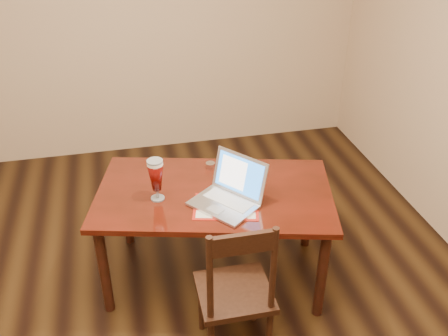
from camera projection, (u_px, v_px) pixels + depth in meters
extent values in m
cube|color=tan|center=(105.00, 8.00, 4.16)|extent=(4.50, 0.01, 2.70)
cube|color=#4F120A|center=(214.00, 194.00, 3.03)|extent=(1.57, 1.13, 0.04)
cylinder|color=black|center=(104.00, 270.00, 2.94)|extent=(0.06, 0.06, 0.63)
cylinder|color=black|center=(322.00, 274.00, 2.91)|extent=(0.06, 0.06, 0.63)
cylinder|color=black|center=(126.00, 206.00, 3.50)|extent=(0.06, 0.06, 0.63)
cylinder|color=black|center=(309.00, 209.00, 3.47)|extent=(0.06, 0.06, 0.63)
cube|color=#A2180F|center=(226.00, 207.00, 2.88)|extent=(0.43, 0.35, 0.00)
cube|color=beige|center=(226.00, 206.00, 2.88)|extent=(0.38, 0.31, 0.00)
cube|color=silver|center=(223.00, 205.00, 2.88)|extent=(0.42, 0.44, 0.02)
cube|color=#B8B8BC|center=(228.00, 200.00, 2.91)|extent=(0.27, 0.30, 0.00)
cube|color=#B5B4B9|center=(215.00, 209.00, 2.83)|extent=(0.11, 0.11, 0.00)
cube|color=silver|center=(240.00, 175.00, 2.92)|extent=(0.28, 0.33, 0.24)
cube|color=blue|center=(239.00, 175.00, 2.91)|extent=(0.24, 0.28, 0.20)
cube|color=white|center=(233.00, 173.00, 2.93)|extent=(0.15, 0.17, 0.17)
cylinder|color=silver|center=(158.00, 198.00, 2.95)|extent=(0.08, 0.08, 0.01)
cylinder|color=silver|center=(157.00, 193.00, 2.93)|extent=(0.01, 0.01, 0.06)
cylinder|color=white|center=(155.00, 163.00, 2.83)|extent=(0.09, 0.09, 0.02)
cylinder|color=silver|center=(155.00, 161.00, 2.82)|extent=(0.09, 0.09, 0.01)
cylinder|color=silver|center=(210.00, 166.00, 3.25)|extent=(0.06, 0.06, 0.04)
cylinder|color=silver|center=(227.00, 164.00, 3.27)|extent=(0.06, 0.06, 0.04)
cube|color=black|center=(234.00, 292.00, 2.67)|extent=(0.39, 0.38, 0.04)
cylinder|color=black|center=(269.00, 336.00, 2.68)|extent=(0.04, 0.04, 0.38)
cylinder|color=black|center=(201.00, 305.00, 2.87)|extent=(0.04, 0.04, 0.38)
cylinder|color=black|center=(254.00, 296.00, 2.93)|extent=(0.04, 0.04, 0.38)
cylinder|color=black|center=(210.00, 278.00, 2.38)|extent=(0.03, 0.03, 0.50)
cylinder|color=black|center=(273.00, 269.00, 2.43)|extent=(0.03, 0.03, 0.50)
cube|color=black|center=(243.00, 244.00, 2.31)|extent=(0.32, 0.03, 0.11)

